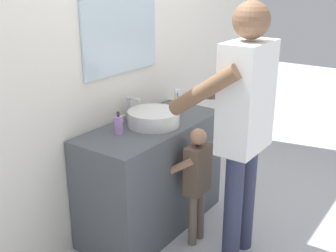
% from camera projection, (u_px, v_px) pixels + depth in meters
% --- Properties ---
extents(ground_plane, '(14.00, 14.00, 0.00)m').
position_uv_depth(ground_plane, '(184.00, 235.00, 3.30)').
color(ground_plane, silver).
extents(back_wall, '(4.40, 0.10, 2.70)m').
position_uv_depth(back_wall, '(117.00, 54.00, 3.17)').
color(back_wall, silver).
rests_on(back_wall, ground).
extents(vanity_cabinet, '(1.23, 0.54, 0.85)m').
position_uv_depth(vanity_cabinet, '(152.00, 176.00, 3.32)').
color(vanity_cabinet, '#4C5156').
rests_on(vanity_cabinet, ground).
extents(sink_basin, '(0.39, 0.39, 0.11)m').
position_uv_depth(sink_basin, '(154.00, 118.00, 3.14)').
color(sink_basin, silver).
rests_on(sink_basin, vanity_cabinet).
extents(faucet, '(0.18, 0.14, 0.18)m').
position_uv_depth(faucet, '(130.00, 109.00, 3.26)').
color(faucet, '#B7BABF').
rests_on(faucet, vanity_cabinet).
extents(toothbrush_cup, '(0.07, 0.07, 0.21)m').
position_uv_depth(toothbrush_cup, '(177.00, 108.00, 3.38)').
color(toothbrush_cup, '#D86666').
rests_on(toothbrush_cup, vanity_cabinet).
extents(soap_bottle, '(0.06, 0.06, 0.17)m').
position_uv_depth(soap_bottle, '(119.00, 125.00, 2.96)').
color(soap_bottle, '#B27FC6').
rests_on(soap_bottle, vanity_cabinet).
extents(child_toddler, '(0.28, 0.28, 0.91)m').
position_uv_depth(child_toddler, '(196.00, 176.00, 3.06)').
color(child_toddler, '#6B5B4C').
rests_on(child_toddler, ground).
extents(adult_parent, '(0.55, 0.58, 1.77)m').
position_uv_depth(adult_parent, '(243.00, 113.00, 2.75)').
color(adult_parent, '#2D334C').
rests_on(adult_parent, ground).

